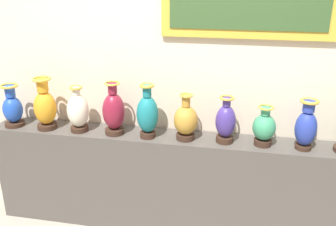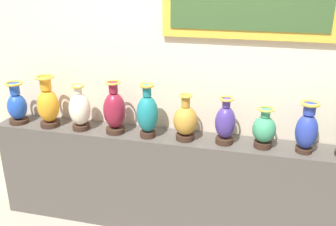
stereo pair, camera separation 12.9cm
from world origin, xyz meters
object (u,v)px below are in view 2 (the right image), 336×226
at_px(vase_burgundy, 114,111).
at_px(vase_indigo, 225,123).
at_px(vase_teal, 147,114).
at_px(vase_cobalt, 307,129).
at_px(vase_amber, 48,105).
at_px(vase_ochre, 185,121).
at_px(vase_ivory, 80,110).
at_px(vase_jade, 264,130).
at_px(vase_sapphire, 17,106).

distance_m(vase_burgundy, vase_indigo, 0.82).
height_order(vase_teal, vase_cobalt, vase_teal).
distance_m(vase_burgundy, vase_cobalt, 1.36).
bearing_deg(vase_cobalt, vase_amber, -179.67).
bearing_deg(vase_ochre, vase_ivory, -179.31).
height_order(vase_ivory, vase_jade, vase_ivory).
bearing_deg(vase_ochre, vase_jade, 0.71).
height_order(vase_sapphire, vase_teal, vase_teal).
distance_m(vase_ivory, vase_burgundy, 0.28).
bearing_deg(vase_sapphire, vase_teal, -0.48).
bearing_deg(vase_burgundy, vase_sapphire, -179.57).
xyz_separation_m(vase_amber, vase_cobalt, (1.90, 0.01, -0.01)).
height_order(vase_ivory, vase_cobalt, vase_cobalt).
relative_size(vase_sapphire, vase_amber, 0.83).
height_order(vase_sapphire, vase_burgundy, vase_burgundy).
distance_m(vase_sapphire, vase_jade, 1.91).
bearing_deg(vase_cobalt, vase_teal, -179.04).
distance_m(vase_amber, vase_burgundy, 0.55).
height_order(vase_sapphire, vase_indigo, vase_indigo).
bearing_deg(vase_teal, vase_ochre, 4.15).
height_order(vase_ochre, vase_jade, vase_ochre).
height_order(vase_amber, vase_teal, vase_teal).
xyz_separation_m(vase_ivory, vase_jade, (1.37, 0.02, -0.03)).
xyz_separation_m(vase_sapphire, vase_jade, (1.91, 0.02, -0.01)).
bearing_deg(vase_amber, vase_burgundy, 0.85).
bearing_deg(vase_ochre, vase_amber, -179.32).
relative_size(vase_teal, vase_cobalt, 1.14).
bearing_deg(vase_ivory, vase_sapphire, -179.88).
xyz_separation_m(vase_sapphire, vase_ochre, (1.36, 0.01, -0.00)).
xyz_separation_m(vase_indigo, vase_jade, (0.27, 0.00, -0.02)).
xyz_separation_m(vase_ivory, vase_indigo, (1.10, 0.02, -0.01)).
bearing_deg(vase_burgundy, vase_cobalt, 0.13).
bearing_deg(vase_teal, vase_amber, 179.49).
height_order(vase_teal, vase_ochre, vase_teal).
bearing_deg(vase_indigo, vase_sapphire, -179.40).
distance_m(vase_amber, vase_teal, 0.81).
height_order(vase_ochre, vase_indigo, vase_ochre).
relative_size(vase_sapphire, vase_indigo, 0.99).
xyz_separation_m(vase_burgundy, vase_cobalt, (1.36, 0.00, -0.01)).
bearing_deg(vase_sapphire, vase_amber, -0.39).
distance_m(vase_ivory, vase_jade, 1.37).
bearing_deg(vase_indigo, vase_jade, 0.13).
bearing_deg(vase_burgundy, vase_indigo, 0.76).
relative_size(vase_ivory, vase_ochre, 1.04).
bearing_deg(vase_ivory, vase_indigo, 0.83).
xyz_separation_m(vase_sapphire, vase_ivory, (0.54, 0.00, 0.01)).
distance_m(vase_ivory, vase_indigo, 1.10).
distance_m(vase_teal, vase_jade, 0.83).
distance_m(vase_burgundy, vase_teal, 0.26).
xyz_separation_m(vase_indigo, vase_cobalt, (0.54, -0.01, 0.01)).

